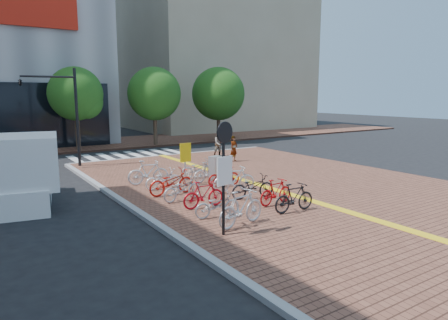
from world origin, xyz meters
TOP-DOWN VIEW (x-y plane):
  - ground at (0.00, 0.00)m, footprint 120.00×120.00m
  - sidewalk at (3.00, -5.00)m, footprint 14.00×34.00m
  - tactile_strip at (2.00, -5.00)m, footprint 0.40×34.00m
  - kerb_west at (-4.00, -5.00)m, footprint 0.25×34.00m
  - kerb_north at (3.00, 12.00)m, footprint 14.00×0.25m
  - far_sidewalk at (0.00, 21.00)m, footprint 70.00×8.00m
  - building_beige at (18.00, 32.00)m, footprint 20.00×18.00m
  - crosswalk at (0.50, 14.00)m, footprint 7.50×4.00m
  - street_trees at (5.04, 17.45)m, footprint 16.20×4.60m
  - bike_0 at (-1.95, -2.65)m, footprint 1.95×0.88m
  - bike_1 at (-2.09, -1.49)m, footprint 1.66×0.75m
  - bike_2 at (-1.91, -0.28)m, footprint 1.63×0.50m
  - bike_3 at (-2.07, 1.05)m, footprint 1.82×0.92m
  - bike_4 at (-2.04, 2.06)m, footprint 1.98×0.75m
  - bike_5 at (-1.89, 3.19)m, footprint 1.66×0.64m
  - bike_6 at (-2.10, 4.30)m, footprint 1.90×0.87m
  - bike_7 at (0.44, -2.43)m, footprint 1.70×0.53m
  - bike_8 at (0.53, -1.36)m, footprint 1.63×0.62m
  - bike_9 at (0.35, -0.19)m, footprint 1.85×0.93m
  - bike_10 at (0.27, 0.97)m, footprint 1.92×0.88m
  - bike_11 at (0.50, 2.09)m, footprint 1.58×0.55m
  - bike_12 at (0.43, 3.28)m, footprint 1.62×0.59m
  - bike_13 at (0.46, 4.27)m, footprint 1.81×0.75m
  - pedestrian_a at (4.66, 7.36)m, footprint 0.65×0.52m
  - pedestrian_b at (4.97, 9.45)m, footprint 0.92×0.77m
  - utility_box at (0.69, 3.07)m, footprint 0.64×0.54m
  - yellow_sign at (-0.83, 3.14)m, footprint 0.52×0.13m
  - notice_sign at (-2.84, -3.05)m, footprint 0.60×0.21m
  - traffic_light_pole at (-4.75, 10.95)m, footprint 2.92×1.12m
  - box_truck at (-7.20, 4.31)m, footprint 2.82×4.95m

SIDE VIEW (x-z plane):
  - ground at x=0.00m, z-range 0.00..0.00m
  - crosswalk at x=0.50m, z-range 0.00..0.01m
  - sidewalk at x=3.00m, z-range 0.00..0.15m
  - far_sidewalk at x=0.00m, z-range 0.00..0.15m
  - kerb_west at x=-4.00m, z-range 0.00..0.15m
  - kerb_north at x=3.00m, z-range 0.00..0.15m
  - tactile_strip at x=2.00m, z-range 0.15..0.16m
  - bike_1 at x=-2.09m, z-range 0.15..0.99m
  - bike_5 at x=-1.89m, z-range 0.15..1.01m
  - bike_3 at x=-2.07m, z-range 0.15..1.06m
  - bike_9 at x=0.35m, z-range 0.15..1.08m
  - bike_13 at x=0.46m, z-range 0.15..1.08m
  - bike_11 at x=0.50m, z-range 0.15..1.08m
  - bike_12 at x=0.43m, z-range 0.15..1.10m
  - bike_8 at x=0.53m, z-range 0.15..1.10m
  - bike_2 at x=-1.91m, z-range 0.15..1.12m
  - bike_7 at x=0.44m, z-range 0.15..1.16m
  - bike_4 at x=-2.04m, z-range 0.15..1.18m
  - bike_6 at x=-2.10m, z-range 0.15..1.25m
  - bike_10 at x=0.27m, z-range 0.15..1.26m
  - bike_0 at x=-1.95m, z-range 0.15..1.28m
  - utility_box at x=0.69m, z-range 0.15..1.36m
  - pedestrian_a at x=4.66m, z-range 0.15..1.69m
  - pedestrian_b at x=4.97m, z-range 0.15..1.86m
  - box_truck at x=-7.20m, z-range -0.08..2.62m
  - yellow_sign at x=-0.83m, z-range 0.52..2.42m
  - notice_sign at x=-2.84m, z-range 0.58..3.84m
  - traffic_light_pole at x=-4.75m, z-range 1.18..6.61m
  - street_trees at x=5.04m, z-range 0.92..7.27m
  - building_beige at x=18.00m, z-range 0.00..18.00m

